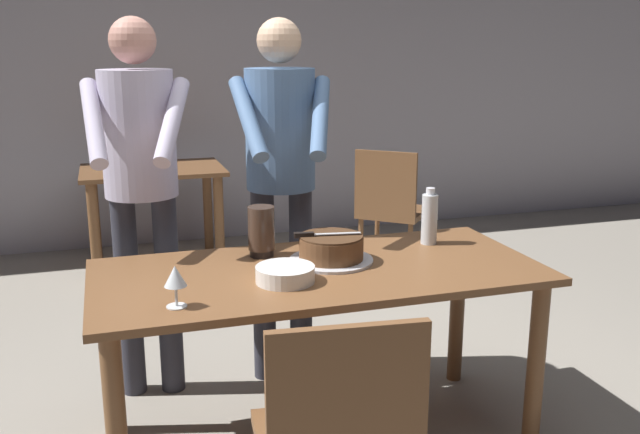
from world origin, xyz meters
The scene contains 12 objects.
back_wall centered at (0.00, 3.29, 1.35)m, with size 10.00×0.12×2.70m, color #ADA8B2.
main_dining_table centered at (0.00, 0.00, 0.64)m, with size 1.75×0.79×0.75m.
cake_on_platter centered at (0.07, 0.07, 0.80)m, with size 0.34×0.34×0.11m.
cake_knife centered at (0.00, 0.08, 0.87)m, with size 0.27×0.07×0.02m.
plate_stack centered at (-0.17, -0.11, 0.78)m, with size 0.22×0.22×0.06m.
wine_glass_near centered at (-0.58, -0.25, 0.85)m, with size 0.08×0.08×0.14m.
water_bottle centered at (0.57, 0.19, 0.86)m, with size 0.07×0.07×0.25m.
hurricane_lamp centered at (-0.18, 0.23, 0.86)m, with size 0.11×0.11×0.21m.
person_cutting_cake centered at (0.01, 0.61, 1.08)m, with size 0.46×0.57×1.72m.
person_standing_beside centered at (-0.62, 0.64, 1.08)m, with size 0.46×0.57×1.72m.
background_table centered at (-0.45, 2.59, 0.58)m, with size 1.00×0.70×0.74m.
background_chair_0 centered at (1.14, 1.94, 0.49)m, with size 0.62×0.62×0.90m.
Camera 1 is at (-0.77, -2.46, 1.60)m, focal length 38.80 mm.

